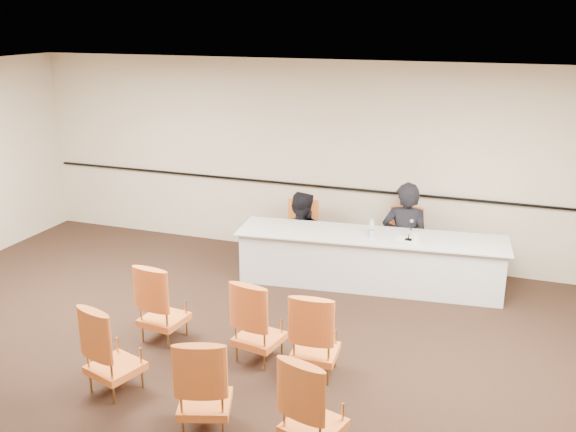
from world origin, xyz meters
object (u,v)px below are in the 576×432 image
object	(u,v)px
aud_chair_front_right	(315,333)
panelist_main_chair	(405,242)
panelist_main	(405,244)
aud_chair_back_right	(314,404)
panelist_second_chair	(300,234)
aud_chair_back_left	(114,347)
panel_table	(370,260)
microphone	(409,231)
aud_chair_front_mid	(259,320)
water_bottle	(372,227)
coffee_cup	(415,238)
panelist_second	(300,243)
aud_chair_front_left	(163,301)
aud_chair_back_mid	(204,382)
drinking_glass	(372,235)

from	to	relation	value
aud_chair_front_right	panelist_main_chair	bearing A→B (deg)	78.84
panelist_main	aud_chair_back_right	world-z (taller)	panelist_main
panelist_second_chair	aud_chair_back_left	xyz separation A→B (m)	(-0.63, -3.88, 0.00)
panel_table	panelist_main	xyz separation A→B (m)	(0.38, 0.59, 0.07)
microphone	aud_chair_front_right	bearing A→B (deg)	-98.92
panelist_main	aud_chair_front_mid	bearing A→B (deg)	66.18
panelist_main	water_bottle	bearing A→B (deg)	53.14
panelist_main_chair	coffee_cup	xyz separation A→B (m)	(0.24, -0.71, 0.33)
aud_chair_front_mid	aud_chair_back_left	world-z (taller)	same
panelist_second	water_bottle	size ratio (longest dim) A/B	7.09
panelist_main_chair	aud_chair_front_left	distance (m)	3.71
panel_table	panelist_second	distance (m)	1.24
panelist_main_chair	aud_chair_back_mid	xyz separation A→B (m)	(-1.04, -4.30, 0.00)
panelist_main_chair	panelist_second_chair	bearing A→B (deg)	180.00
panelist_main	aud_chair_back_right	distance (m)	4.28
panelist_main	aud_chair_front_right	size ratio (longest dim) A/B	1.96
panelist_second_chair	panelist_second	bearing A→B (deg)	0.00
aud_chair_front_left	aud_chair_back_mid	world-z (taller)	same
panelist_main	aud_chair_front_mid	world-z (taller)	panelist_main
aud_chair_front_mid	aud_chair_back_right	world-z (taller)	same
microphone	aud_chair_front_right	size ratio (longest dim) A/B	0.27
microphone	coffee_cup	world-z (taller)	microphone
coffee_cup	microphone	bearing A→B (deg)	143.10
panelist_main	drinking_glass	size ratio (longest dim) A/B	18.62
panel_table	microphone	bearing A→B (deg)	-10.74
panelist_main_chair	coffee_cup	world-z (taller)	panelist_main_chair
panelist_second	aud_chair_front_right	bearing A→B (deg)	111.09
aud_chair_front_left	water_bottle	bearing A→B (deg)	57.88
panelist_second	aud_chair_front_right	world-z (taller)	panelist_second
panel_table	aud_chair_front_mid	xyz separation A→B (m)	(-0.67, -2.40, 0.11)
panelist_main	panelist_second	world-z (taller)	panelist_main
panelist_second_chair	drinking_glass	xyz separation A→B (m)	(1.21, -0.55, 0.31)
panelist_main	aud_chair_back_mid	distance (m)	4.42
panelist_main	aud_chair_back_right	bearing A→B (deg)	85.26
panelist_main_chair	drinking_glass	bearing A→B (deg)	-121.27
panel_table	drinking_glass	world-z (taller)	drinking_glass
panelist_second	drinking_glass	distance (m)	1.40
panelist_main_chair	aud_chair_front_mid	size ratio (longest dim) A/B	1.00
panel_table	water_bottle	size ratio (longest dim) A/B	16.24
aud_chair_back_mid	aud_chair_front_right	bearing A→B (deg)	42.71
drinking_glass	aud_chair_front_left	size ratio (longest dim) A/B	0.11
aud_chair_back_right	drinking_glass	bearing A→B (deg)	111.00
coffee_cup	aud_chair_back_mid	size ratio (longest dim) A/B	0.14
panelist_main	panelist_main_chair	bearing A→B (deg)	180.00
water_bottle	coffee_cup	world-z (taller)	water_bottle
water_bottle	aud_chair_back_right	world-z (taller)	water_bottle
coffee_cup	aud_chair_front_left	world-z (taller)	aud_chair_front_left
panel_table	microphone	xyz separation A→B (m)	(0.52, -0.04, 0.50)
microphone	aud_chair_front_mid	distance (m)	2.67
panelist_second_chair	aud_chair_front_right	bearing A→B (deg)	-74.40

